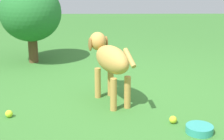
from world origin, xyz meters
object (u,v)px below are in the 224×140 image
Objects in this scene: dog at (110,59)px; water_bowl at (199,129)px; tennis_ball_1 at (9,114)px; tennis_ball_0 at (173,120)px.

dog reaches higher than water_bowl.
tennis_ball_1 is (0.40, -0.89, -0.39)m from dog.
dog is 13.46× the size of tennis_ball_0.
water_bowl is (0.72, 0.72, -0.40)m from dog.
dog is at bearing -135.11° from tennis_ball_0.
dog is at bearing 114.04° from tennis_ball_1.
tennis_ball_0 is 0.30× the size of water_bowl.
water_bowl is at bearing 45.01° from tennis_ball_0.
dog is 13.46× the size of tennis_ball_1.
dog is at bearing -135.08° from water_bowl.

